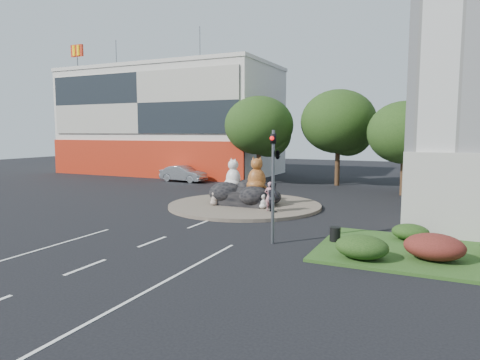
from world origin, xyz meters
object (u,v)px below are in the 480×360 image
at_px(kitten_calico, 214,198).
at_px(kitten_white, 263,201).
at_px(cat_tabby, 257,174).
at_px(cat_white, 233,173).
at_px(pedestrian_dark, 273,197).
at_px(pedestrian_pink, 270,196).
at_px(litter_bin, 335,234).
at_px(parked_car, 183,174).

bearing_deg(kitten_calico, kitten_white, 19.05).
distance_m(cat_tabby, kitten_white, 2.09).
bearing_deg(cat_white, pedestrian_dark, -5.53).
bearing_deg(cat_white, cat_tabby, 13.47).
xyz_separation_m(cat_white, pedestrian_pink, (3.45, -2.04, -1.05)).
xyz_separation_m(cat_white, litter_bin, (8.55, -7.27, -1.70)).
bearing_deg(parked_car, pedestrian_dark, -126.75).
relative_size(cat_tabby, kitten_white, 2.46).
relative_size(cat_white, cat_tabby, 0.92).
xyz_separation_m(pedestrian_dark, parked_car, (-14.09, 12.18, -0.27)).
bearing_deg(cat_tabby, litter_bin, -65.44).
xyz_separation_m(cat_white, kitten_calico, (-0.54, -1.70, -1.46)).
xyz_separation_m(cat_white, kitten_white, (2.75, -1.47, -1.48)).
bearing_deg(cat_tabby, kitten_white, -71.06).
distance_m(cat_white, kitten_white, 3.45).
relative_size(kitten_calico, parked_car, 0.20).
distance_m(pedestrian_pink, parked_car, 18.34).
relative_size(cat_tabby, pedestrian_pink, 1.28).
relative_size(pedestrian_pink, parked_car, 0.36).
bearing_deg(kitten_calico, cat_white, 87.58).
distance_m(pedestrian_dark, parked_car, 18.63).
bearing_deg(pedestrian_dark, pedestrian_pink, 16.99).
relative_size(kitten_calico, litter_bin, 1.51).
height_order(pedestrian_dark, litter_bin, pedestrian_dark).
xyz_separation_m(kitten_calico, pedestrian_dark, (4.25, -0.49, 0.40)).
height_order(kitten_calico, pedestrian_pink, pedestrian_pink).
xyz_separation_m(cat_tabby, pedestrian_pink, (1.57, -1.66, -1.14)).
bearing_deg(parked_car, kitten_calico, -135.81).
distance_m(pedestrian_pink, pedestrian_dark, 0.30).
bearing_deg(pedestrian_pink, cat_tabby, -54.26).
bearing_deg(kitten_calico, parked_car, 145.23).
xyz_separation_m(cat_tabby, parked_car, (-12.26, 10.38, -1.43)).
bearing_deg(pedestrian_dark, litter_bin, 178.38).
distance_m(cat_tabby, parked_car, 16.13).
xyz_separation_m(kitten_white, pedestrian_dark, (0.96, -0.71, 0.42)).
xyz_separation_m(kitten_white, parked_car, (-13.13, 11.47, 0.14)).
bearing_deg(kitten_white, kitten_calico, 165.75).
bearing_deg(kitten_white, pedestrian_dark, -54.60).
xyz_separation_m(pedestrian_dark, litter_bin, (4.84, -5.09, -0.64)).
xyz_separation_m(cat_white, pedestrian_dark, (3.71, -2.18, -1.06)).
relative_size(kitten_white, pedestrian_dark, 0.52).
distance_m(cat_tabby, pedestrian_dark, 2.81).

